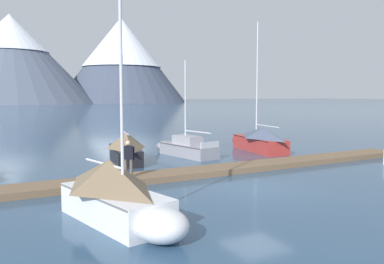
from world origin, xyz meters
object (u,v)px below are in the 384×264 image
sailboat_mid_dock_port (125,148)px  sailboat_far_berth (258,139)px  sailboat_mid_dock_starboard (184,147)px  sailboat_second_berth (118,195)px  person_on_dock (128,157)px

sailboat_mid_dock_port → sailboat_far_berth: 10.13m
sailboat_mid_dock_starboard → sailboat_far_berth: (5.78, -0.50, 0.32)m
sailboat_second_berth → sailboat_mid_dock_starboard: 14.56m
sailboat_mid_dock_starboard → sailboat_second_berth: bearing=-124.1°
sailboat_mid_dock_port → sailboat_far_berth: (10.12, 0.19, -0.01)m
sailboat_mid_dock_starboard → sailboat_far_berth: size_ratio=0.68×
sailboat_second_berth → sailboat_mid_dock_port: sailboat_second_berth is taller
sailboat_second_berth → sailboat_mid_dock_starboard: bearing=55.9°
sailboat_mid_dock_port → person_on_dock: size_ratio=3.84×
sailboat_second_berth → sailboat_mid_dock_port: (3.81, 11.37, -0.06)m
sailboat_second_berth → sailboat_far_berth: 18.11m
sailboat_mid_dock_starboard → person_on_dock: size_ratio=3.75×
sailboat_mid_dock_port → sailboat_mid_dock_starboard: bearing=9.0°
sailboat_mid_dock_port → sailboat_mid_dock_starboard: sailboat_mid_dock_port is taller
sailboat_far_berth → person_on_dock: 13.44m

